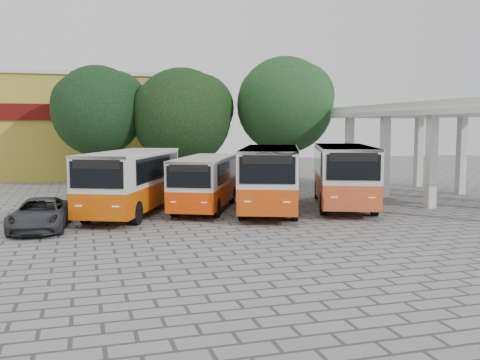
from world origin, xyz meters
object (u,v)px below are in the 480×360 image
object	(u,v)px
bus_far_right	(344,172)
parked_car	(40,214)
bus_centre_left	(206,179)
bus_far_left	(131,178)
bus_centre_right	(270,174)

from	to	relation	value
bus_far_right	parked_car	distance (m)	14.78
bus_centre_left	parked_car	distance (m)	8.25
bus_far_left	bus_far_right	xyz separation A→B (m)	(10.71, -0.62, 0.10)
bus_centre_left	bus_centre_right	bearing A→B (deg)	1.85
bus_far_left	bus_centre_left	xyz separation A→B (m)	(3.67, 0.43, -0.20)
bus_far_left	bus_centre_right	bearing A→B (deg)	17.02
bus_far_left	bus_centre_right	world-z (taller)	bus_centre_right
bus_far_right	parked_car	bearing A→B (deg)	-149.48
bus_far_left	bus_far_right	world-z (taller)	bus_far_right
bus_centre_left	bus_far_right	world-z (taller)	bus_far_right
bus_centre_right	bus_far_right	distance (m)	4.07
bus_centre_left	bus_far_right	size ratio (longest dim) A/B	0.84
bus_centre_left	parked_car	bearing A→B (deg)	-132.29
bus_centre_left	bus_far_left	bearing A→B (deg)	-148.94
bus_far_left	bus_centre_right	xyz separation A→B (m)	(6.65, -0.80, 0.08)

